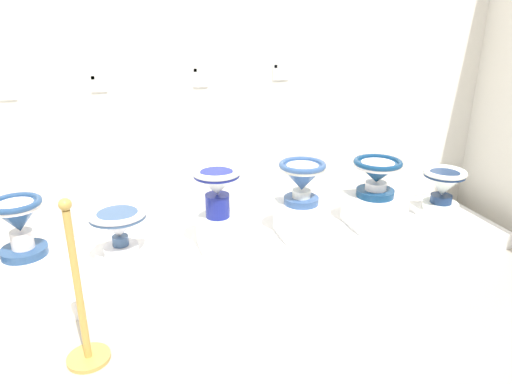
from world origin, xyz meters
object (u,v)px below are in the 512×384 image
(plinth_block_tall_cobalt, at_px, (218,235))
(info_placard_second, at_px, (98,83))
(antique_toilet_broad_patterned, at_px, (18,221))
(antique_toilet_pale_glazed, at_px, (302,178))
(antique_toilet_squat_floral, at_px, (118,224))
(plinth_block_rightmost, at_px, (439,212))
(stanchion_post_near_left, at_px, (82,313))
(antique_toilet_tall_cobalt, at_px, (217,189))
(info_placard_first, at_px, (5,88))
(info_placard_third, at_px, (200,76))
(plinth_block_leftmost, at_px, (373,211))
(plinth_block_broad_patterned, at_px, (27,263))
(plinth_block_pale_glazed, at_px, (300,219))
(antique_toilet_leftmost, at_px, (377,173))
(info_placard_fourth, at_px, (281,71))
(antique_toilet_rightmost, at_px, (443,185))
(plinth_block_squat_floral, at_px, (122,257))

(plinth_block_tall_cobalt, xyz_separation_m, info_placard_second, (-0.73, 0.50, 1.07))
(antique_toilet_broad_patterned, relative_size, antique_toilet_pale_glazed, 1.12)
(antique_toilet_squat_floral, xyz_separation_m, plinth_block_rightmost, (2.63, 0.05, -0.26))
(antique_toilet_pale_glazed, xyz_separation_m, stanchion_post_near_left, (-1.57, -0.86, -0.31))
(antique_toilet_tall_cobalt, distance_m, info_placard_first, 1.59)
(antique_toilet_broad_patterned, distance_m, info_placard_third, 1.62)
(plinth_block_tall_cobalt, height_order, info_placard_second, info_placard_second)
(plinth_block_leftmost, bearing_deg, info_placard_third, 159.75)
(plinth_block_broad_patterned, relative_size, plinth_block_pale_glazed, 0.95)
(stanchion_post_near_left, bearing_deg, antique_toilet_pale_glazed, 28.74)
(antique_toilet_squat_floral, relative_size, antique_toilet_leftmost, 1.05)
(plinth_block_broad_patterned, height_order, plinth_block_rightmost, plinth_block_broad_patterned)
(antique_toilet_pale_glazed, distance_m, info_placard_third, 1.08)
(info_placard_fourth, bearing_deg, plinth_block_rightmost, -19.77)
(plinth_block_pale_glazed, xyz_separation_m, info_placard_third, (-0.66, 0.48, 1.05))
(antique_toilet_broad_patterned, distance_m, plinth_block_tall_cobalt, 1.34)
(antique_toilet_broad_patterned, bearing_deg, antique_toilet_rightmost, -0.24)
(plinth_block_tall_cobalt, xyz_separation_m, info_placard_third, (-0.00, 0.50, 1.09))
(antique_toilet_rightmost, distance_m, info_placard_third, 2.19)
(antique_toilet_tall_cobalt, height_order, info_placard_third, info_placard_third)
(antique_toilet_broad_patterned, relative_size, plinth_block_leftmost, 1.02)
(antique_toilet_tall_cobalt, xyz_separation_m, info_placard_fourth, (0.64, 0.50, 0.74))
(plinth_block_rightmost, bearing_deg, info_placard_fourth, 160.23)
(plinth_block_broad_patterned, height_order, antique_toilet_rightmost, antique_toilet_rightmost)
(antique_toilet_squat_floral, xyz_separation_m, antique_toilet_tall_cobalt, (0.69, 0.02, 0.17))
(antique_toilet_tall_cobalt, bearing_deg, plinth_block_rightmost, 0.87)
(plinth_block_tall_cobalt, bearing_deg, info_placard_fourth, 37.82)
(antique_toilet_rightmost, bearing_deg, plinth_block_rightmost, 14.04)
(plinth_block_squat_floral, xyz_separation_m, antique_toilet_leftmost, (1.99, 0.04, 0.41))
(plinth_block_rightmost, xyz_separation_m, info_placard_third, (-1.94, 0.47, 1.16))
(antique_toilet_squat_floral, distance_m, antique_toilet_leftmost, 1.99)
(plinth_block_leftmost, bearing_deg, antique_toilet_pale_glazed, -179.68)
(info_placard_third, bearing_deg, plinth_block_rightmost, -13.54)
(plinth_block_pale_glazed, distance_m, plinth_block_rightmost, 1.29)
(info_placard_third, bearing_deg, info_placard_second, -180.00)
(plinth_block_squat_floral, height_order, stanchion_post_near_left, stanchion_post_near_left)
(info_placard_first, relative_size, info_placard_third, 0.99)
(antique_toilet_leftmost, distance_m, info_placard_fourth, 1.10)
(antique_toilet_tall_cobalt, distance_m, info_placard_third, 0.88)
(plinth_block_rightmost, xyz_separation_m, info_placard_second, (-2.67, 0.47, 1.14))
(antique_toilet_squat_floral, bearing_deg, antique_toilet_pale_glazed, 1.66)
(plinth_block_leftmost, bearing_deg, info_placard_first, 169.72)
(antique_toilet_tall_cobalt, xyz_separation_m, plinth_block_rightmost, (1.94, 0.03, -0.43))
(plinth_block_squat_floral, relative_size, antique_toilet_rightmost, 1.03)
(plinth_block_squat_floral, distance_m, plinth_block_pale_glazed, 1.35)
(plinth_block_broad_patterned, distance_m, antique_toilet_pale_glazed, 2.02)
(plinth_block_squat_floral, distance_m, antique_toilet_squat_floral, 0.26)
(plinth_block_leftmost, height_order, stanchion_post_near_left, stanchion_post_near_left)
(plinth_block_squat_floral, relative_size, antique_toilet_leftmost, 0.96)
(antique_toilet_broad_patterned, relative_size, antique_toilet_tall_cobalt, 0.94)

